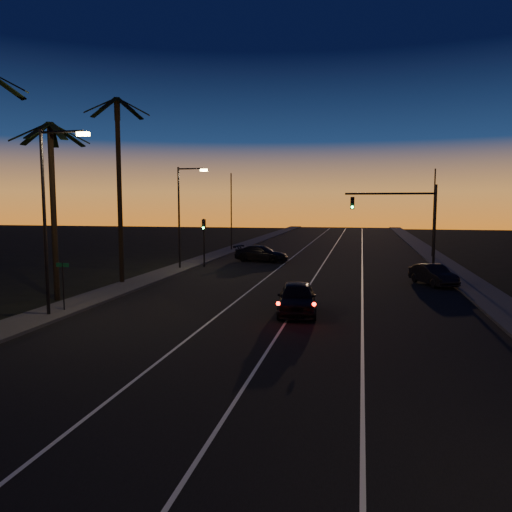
% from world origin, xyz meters
% --- Properties ---
extents(road, '(20.00, 170.00, 0.01)m').
position_xyz_m(road, '(0.00, 30.00, 0.01)').
color(road, black).
rests_on(road, ground).
extents(sidewalk_left, '(2.40, 170.00, 0.16)m').
position_xyz_m(sidewalk_left, '(-11.20, 30.00, 0.08)').
color(sidewalk_left, '#373734').
rests_on(sidewalk_left, ground).
extents(sidewalk_right, '(2.40, 170.00, 0.16)m').
position_xyz_m(sidewalk_right, '(11.20, 30.00, 0.08)').
color(sidewalk_right, '#373734').
rests_on(sidewalk_right, ground).
extents(lane_stripe_left, '(0.12, 160.00, 0.01)m').
position_xyz_m(lane_stripe_left, '(-3.00, 30.00, 0.02)').
color(lane_stripe_left, silver).
rests_on(lane_stripe_left, road).
extents(lane_stripe_mid, '(0.12, 160.00, 0.01)m').
position_xyz_m(lane_stripe_mid, '(0.50, 30.00, 0.02)').
color(lane_stripe_mid, silver).
rests_on(lane_stripe_mid, road).
extents(lane_stripe_right, '(0.12, 160.00, 0.01)m').
position_xyz_m(lane_stripe_right, '(4.00, 30.00, 0.02)').
color(lane_stripe_right, silver).
rests_on(lane_stripe_right, road).
extents(palm_mid, '(4.25, 4.16, 10.03)m').
position_xyz_m(palm_mid, '(-13.20, 24.00, 6.25)').
color(palm_mid, black).
rests_on(palm_mid, ground).
extents(palm_far, '(4.25, 4.16, 12.53)m').
position_xyz_m(palm_far, '(-12.20, 30.00, 7.61)').
color(palm_far, black).
rests_on(palm_far, ground).
extents(streetlight_left_near, '(2.55, 0.26, 9.00)m').
position_xyz_m(streetlight_left_near, '(-10.70, 20.00, 5.32)').
color(streetlight_left_near, black).
rests_on(streetlight_left_near, ground).
extents(streetlight_left_far, '(2.55, 0.26, 8.50)m').
position_xyz_m(streetlight_left_far, '(-10.69, 38.00, 5.06)').
color(streetlight_left_far, black).
rests_on(streetlight_left_far, ground).
extents(street_sign, '(0.70, 0.06, 2.60)m').
position_xyz_m(street_sign, '(-10.80, 21.00, 1.66)').
color(street_sign, black).
rests_on(street_sign, ground).
extents(signal_mast, '(7.10, 0.41, 7.00)m').
position_xyz_m(signal_mast, '(7.14, 39.99, 4.78)').
color(signal_mast, black).
rests_on(signal_mast, ground).
extents(signal_post, '(0.28, 0.37, 4.20)m').
position_xyz_m(signal_post, '(-9.50, 39.98, 2.89)').
color(signal_post, black).
rests_on(signal_post, ground).
extents(far_pole_left, '(0.14, 0.14, 9.00)m').
position_xyz_m(far_pole_left, '(-11.00, 55.00, 4.50)').
color(far_pole_left, black).
rests_on(far_pole_left, ground).
extents(far_pole_right, '(0.14, 0.14, 9.00)m').
position_xyz_m(far_pole_right, '(11.00, 52.00, 4.50)').
color(far_pole_right, black).
rests_on(far_pole_right, ground).
extents(lead_car, '(2.41, 5.41, 1.60)m').
position_xyz_m(lead_car, '(0.76, 23.29, 0.81)').
color(lead_car, black).
rests_on(lead_car, road).
extents(right_car, '(3.00, 4.46, 1.39)m').
position_xyz_m(right_car, '(8.70, 33.99, 0.71)').
color(right_car, black).
rests_on(right_car, road).
extents(cross_car, '(5.53, 3.17, 1.51)m').
position_xyz_m(cross_car, '(-5.40, 44.96, 0.77)').
color(cross_car, black).
rests_on(cross_car, road).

